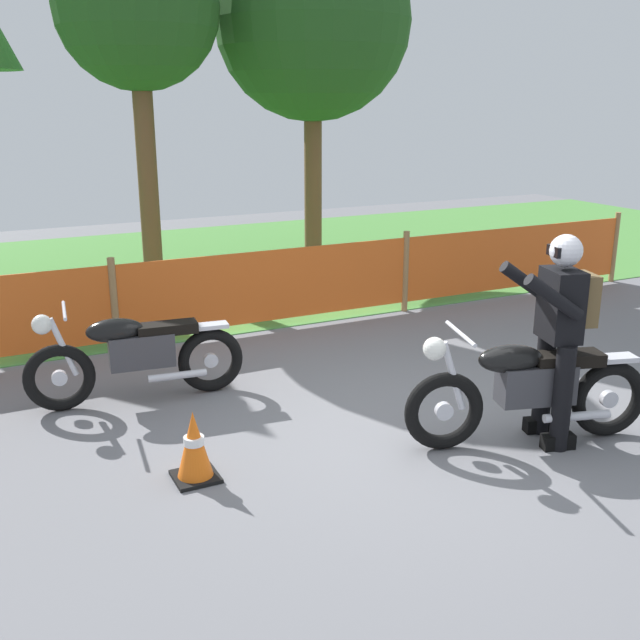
# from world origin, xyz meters

# --- Properties ---
(ground) EXTENTS (24.00, 24.00, 0.02)m
(ground) POSITION_xyz_m (0.00, 0.00, -0.01)
(ground) COLOR slate
(grass_verge) EXTENTS (24.00, 7.46, 0.01)m
(grass_verge) POSITION_xyz_m (0.00, 6.88, 0.01)
(grass_verge) COLOR #4C8C3D
(grass_verge) RESTS_ON ground
(barrier_fence) EXTENTS (11.19, 0.08, 1.05)m
(barrier_fence) POSITION_xyz_m (0.00, 3.15, 0.54)
(barrier_fence) COLOR #997547
(barrier_fence) RESTS_ON ground
(tree_near_left) EXTENTS (2.23, 2.23, 4.98)m
(tree_near_left) POSITION_xyz_m (-0.74, 5.93, 3.81)
(tree_near_left) COLOR brown
(tree_near_left) RESTS_ON ground
(tree_near_right) EXTENTS (2.97, 2.97, 5.29)m
(tree_near_right) POSITION_xyz_m (1.93, 6.06, 3.78)
(tree_near_right) COLOR brown
(tree_near_right) RESTS_ON ground
(motorcycle_lead) EXTENTS (2.00, 0.80, 0.97)m
(motorcycle_lead) POSITION_xyz_m (0.63, -0.57, 0.47)
(motorcycle_lead) COLOR black
(motorcycle_lead) RESTS_ON ground
(motorcycle_trailing) EXTENTS (1.96, 0.59, 0.93)m
(motorcycle_trailing) POSITION_xyz_m (-1.97, 1.67, 0.45)
(motorcycle_trailing) COLOR black
(motorcycle_trailing) RESTS_ON ground
(rider_lead) EXTENTS (0.76, 0.65, 1.69)m
(rider_lead) POSITION_xyz_m (0.84, -0.63, 0.95)
(rider_lead) COLOR black
(rider_lead) RESTS_ON ground
(traffic_cone) EXTENTS (0.32, 0.32, 0.53)m
(traffic_cone) POSITION_xyz_m (-1.94, 0.02, 0.26)
(traffic_cone) COLOR black
(traffic_cone) RESTS_ON ground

